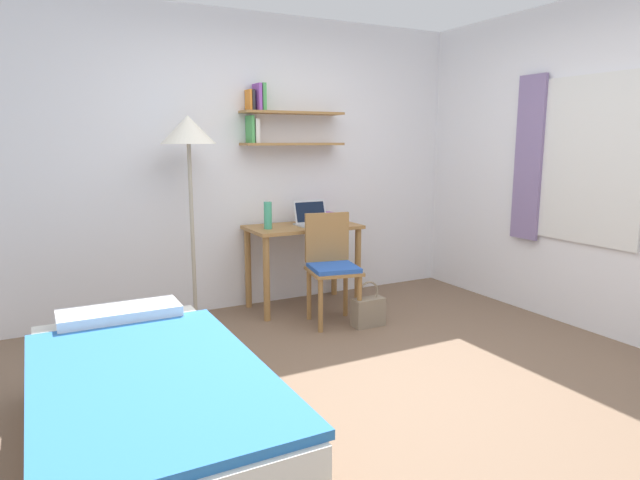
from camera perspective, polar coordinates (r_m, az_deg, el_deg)
The scene contains 11 objects.
ground_plane at distance 3.58m, azimuth 6.64°, elevation -14.59°, with size 5.28×5.28×0.00m, color brown.
wall_back at distance 5.05m, azimuth -6.22°, elevation 8.04°, with size 4.40×0.27×2.60m.
wall_right at distance 4.72m, azimuth 27.65°, elevation 6.72°, with size 0.10×4.40×2.60m.
bed at distance 2.84m, azimuth -17.50°, elevation -16.61°, with size 0.99×1.97×0.54m.
desk at distance 4.94m, azimuth -1.79°, elevation -0.22°, with size 0.99×0.54×0.75m.
desk_chair at distance 4.55m, azimuth 1.20°, elevation -2.43°, with size 0.47×0.47×0.91m.
standing_lamp at distance 4.50m, azimuth -13.51°, elevation 10.10°, with size 0.43×0.43×1.70m.
laptop at distance 4.95m, azimuth -0.79°, elevation 2.25°, with size 0.32×0.23×0.22m.
water_bottle at distance 4.72m, azimuth -5.44°, elevation 2.56°, with size 0.07×0.07×0.23m, color #42A87F.
book_stack at distance 5.09m, azimuth 1.05°, elevation 2.31°, with size 0.21×0.26×0.09m.
handbag at distance 4.54m, azimuth 5.04°, elevation -7.34°, with size 0.27×0.13×0.38m.
Camera 1 is at (-1.86, -2.66, 1.50)m, focal length 30.80 mm.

